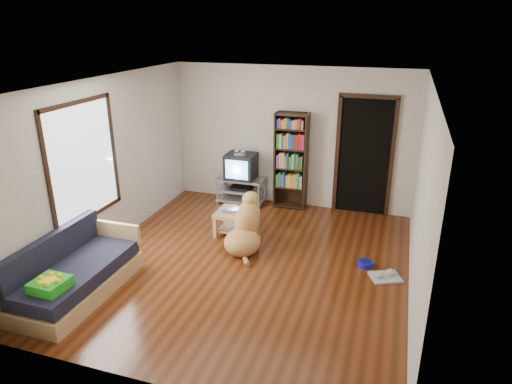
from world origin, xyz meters
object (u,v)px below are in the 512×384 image
(sofa, at_px, (76,275))
(tv_stand, at_px, (241,189))
(dog_bowl, at_px, (365,264))
(dog, at_px, (246,229))
(green_cushion, at_px, (50,285))
(bookshelf, at_px, (291,156))
(coffee_table, at_px, (234,218))
(laptop, at_px, (233,211))
(grey_rag, at_px, (385,277))
(crt_tv, at_px, (241,166))

(sofa, bearing_deg, tv_stand, 74.98)
(dog_bowl, relative_size, sofa, 0.12)
(sofa, relative_size, dog, 1.67)
(dog_bowl, bearing_deg, green_cushion, -144.57)
(sofa, bearing_deg, dog_bowl, 27.75)
(green_cushion, xyz_separation_m, tv_stand, (0.85, 4.19, -0.21))
(dog_bowl, xyz_separation_m, bookshelf, (-1.59, 1.88, 0.96))
(green_cushion, height_order, coffee_table, green_cushion)
(green_cushion, distance_m, dog, 2.88)
(sofa, height_order, dog, dog)
(laptop, distance_m, grey_rag, 2.61)
(laptop, distance_m, crt_tv, 1.48)
(grey_rag, height_order, tv_stand, tv_stand)
(crt_tv, bearing_deg, dog_bowl, -35.39)
(sofa, distance_m, coffee_table, 2.64)
(dog_bowl, relative_size, bookshelf, 0.12)
(tv_stand, relative_size, bookshelf, 0.50)
(dog_bowl, relative_size, crt_tv, 0.38)
(dog_bowl, bearing_deg, laptop, 169.59)
(laptop, bearing_deg, grey_rag, -41.86)
(grey_rag, distance_m, sofa, 4.14)
(green_cushion, distance_m, crt_tv, 4.31)
(green_cushion, relative_size, laptop, 1.11)
(grey_rag, height_order, sofa, sofa)
(dog, bearing_deg, grey_rag, -6.83)
(grey_rag, bearing_deg, bookshelf, 131.63)
(dog_bowl, relative_size, grey_rag, 0.55)
(laptop, height_order, dog_bowl, laptop)
(green_cushion, xyz_separation_m, grey_rag, (3.69, 2.16, -0.47))
(sofa, bearing_deg, coffee_table, 59.97)
(crt_tv, bearing_deg, laptop, -76.15)
(laptop, xyz_separation_m, dog_bowl, (2.19, -0.40, -0.37))
(tv_stand, height_order, sofa, sofa)
(grey_rag, bearing_deg, coffee_table, 164.68)
(grey_rag, bearing_deg, green_cushion, -149.63)
(sofa, xyz_separation_m, coffee_table, (1.32, 2.28, 0.02))
(sofa, relative_size, coffee_table, 3.27)
(dog_bowl, xyz_separation_m, grey_rag, (0.30, -0.25, -0.03))
(crt_tv, height_order, coffee_table, crt_tv)
(dog_bowl, height_order, dog, dog)
(green_cushion, distance_m, bookshelf, 4.68)
(dog, bearing_deg, bookshelf, 82.54)
(laptop, height_order, grey_rag, laptop)
(grey_rag, xyz_separation_m, dog, (-2.13, 0.26, 0.31))
(tv_stand, distance_m, sofa, 3.76)
(green_cushion, distance_m, dog_bowl, 4.18)
(crt_tv, height_order, bookshelf, bookshelf)
(dog_bowl, xyz_separation_m, dog, (-1.83, 0.01, 0.28))
(tv_stand, bearing_deg, coffee_table, -75.64)
(crt_tv, height_order, sofa, crt_tv)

